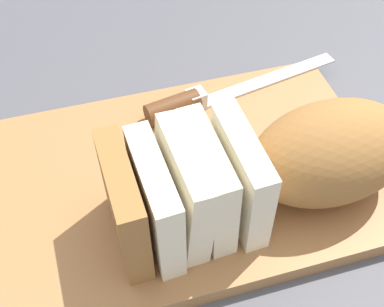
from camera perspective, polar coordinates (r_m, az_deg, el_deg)
The scene contains 7 objects.
ground_plane at distance 0.53m, azimuth 0.00°, elevation -3.55°, with size 3.00×3.00×0.00m, color #4C4C51.
cutting_board at distance 0.52m, azimuth 0.00°, elevation -2.87°, with size 0.41×0.27×0.02m, color #9E6B3D.
bread_loaf at distance 0.45m, azimuth 9.58°, elevation -1.70°, with size 0.30×0.12×0.10m.
bread_knife at distance 0.57m, azimuth 0.08°, elevation 6.24°, with size 0.26×0.08×0.03m.
crumb_near_knife at distance 0.49m, azimuth 3.75°, elevation -4.19°, with size 0.01×0.01×0.01m, color #A8753D.
crumb_near_loaf at distance 0.51m, azimuth -2.63°, elevation -1.15°, with size 0.01×0.01×0.01m, color #A8753D.
crumb_stray_left at distance 0.55m, azimuth 5.15°, elevation 2.70°, with size 0.00×0.00×0.00m, color #A8753D.
Camera 1 is at (0.08, 0.30, 0.42)m, focal length 44.82 mm.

